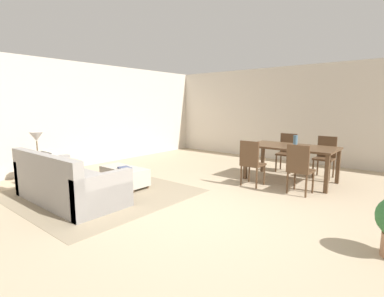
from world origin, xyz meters
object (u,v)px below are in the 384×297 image
at_px(ottoman_table, 125,175).
at_px(dining_table, 291,150).
at_px(side_table, 39,164).
at_px(vase_centerpiece, 295,141).
at_px(dining_chair_near_left, 251,161).
at_px(table_lamp, 36,138).
at_px(dining_chair_far_right, 325,154).
at_px(couch, 68,185).
at_px(book_on_ottoman, 125,168).
at_px(dining_chair_far_left, 287,150).
at_px(dining_chair_near_right, 299,167).

bearing_deg(ottoman_table, dining_table, 45.84).
relative_size(side_table, vase_centerpiece, 2.50).
height_order(dining_chair_near_left, vase_centerpiece, vase_centerpiece).
relative_size(table_lamp, dining_chair_far_right, 0.57).
bearing_deg(dining_table, couch, -123.65).
bearing_deg(book_on_ottoman, dining_chair_far_left, 61.27).
relative_size(dining_chair_near_right, book_on_ottoman, 3.54).
height_order(side_table, dining_table, dining_table).
xyz_separation_m(table_lamp, vase_centerpiece, (3.85, 3.59, -0.10)).
bearing_deg(couch, book_on_ottoman, 83.62).
distance_m(dining_table, dining_chair_near_left, 1.01).
distance_m(side_table, vase_centerpiece, 5.28).
distance_m(dining_chair_near_left, dining_chair_far_left, 1.77).
bearing_deg(dining_table, side_table, -136.84).
height_order(dining_chair_far_left, vase_centerpiece, vase_centerpiece).
distance_m(couch, dining_chair_far_right, 5.34).
distance_m(couch, vase_centerpiece, 4.50).
height_order(table_lamp, dining_chair_near_right, table_lamp).
distance_m(table_lamp, dining_chair_far_right, 6.11).
xyz_separation_m(dining_chair_near_right, vase_centerpiece, (-0.40, 0.87, 0.35)).
bearing_deg(table_lamp, book_on_ottoman, 33.96).
bearing_deg(table_lamp, side_table, -153.43).
height_order(table_lamp, dining_chair_near_left, table_lamp).
xyz_separation_m(ottoman_table, dining_chair_near_left, (1.95, 1.61, 0.30)).
height_order(table_lamp, dining_chair_far_right, table_lamp).
distance_m(ottoman_table, dining_chair_far_right, 4.40).
bearing_deg(vase_centerpiece, couch, -124.04).
xyz_separation_m(ottoman_table, table_lamp, (-1.37, -1.06, 0.75)).
xyz_separation_m(dining_chair_near_left, dining_chair_near_right, (0.93, 0.06, 0.00)).
bearing_deg(book_on_ottoman, dining_chair_near_left, 42.18).
bearing_deg(dining_chair_far_right, dining_chair_far_left, 175.38).
bearing_deg(ottoman_table, dining_chair_near_right, 30.00).
relative_size(ottoman_table, book_on_ottoman, 4.02).
height_order(dining_table, dining_chair_near_right, dining_chair_near_right).
distance_m(dining_chair_far_left, vase_centerpiece, 1.04).
distance_m(dining_table, book_on_ottoman, 3.46).
bearing_deg(side_table, table_lamp, 26.57).
height_order(dining_table, vase_centerpiece, vase_centerpiece).
distance_m(dining_chair_near_left, book_on_ottoman, 2.49).
xyz_separation_m(dining_chair_near_left, dining_chair_far_left, (0.04, 1.77, 0.00)).
bearing_deg(vase_centerpiece, side_table, -136.98).
bearing_deg(ottoman_table, book_on_ottoman, -32.60).
bearing_deg(table_lamp, dining_table, 43.16).
height_order(dining_chair_near_right, vase_centerpiece, vase_centerpiece).
bearing_deg(dining_chair_far_right, vase_centerpiece, -118.08).
relative_size(dining_chair_near_right, dining_chair_far_left, 1.00).
bearing_deg(dining_chair_far_right, table_lamp, -134.31).
xyz_separation_m(table_lamp, dining_chair_near_right, (4.25, 2.72, -0.45)).
distance_m(side_table, dining_chair_far_left, 5.56).
height_order(ottoman_table, dining_chair_near_right, dining_chair_near_right).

